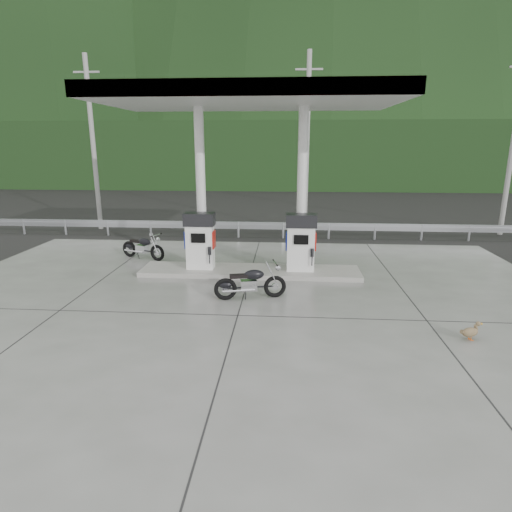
# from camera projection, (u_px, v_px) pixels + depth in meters

# --- Properties ---
(ground) EXTENTS (160.00, 160.00, 0.00)m
(ground) POSITION_uv_depth(u_px,v_px,m) (242.00, 302.00, 11.38)
(ground) COLOR black
(ground) RESTS_ON ground
(forecourt_apron) EXTENTS (18.00, 14.00, 0.02)m
(forecourt_apron) POSITION_uv_depth(u_px,v_px,m) (242.00, 301.00, 11.38)
(forecourt_apron) COLOR slate
(forecourt_apron) RESTS_ON ground
(pump_island) EXTENTS (7.00, 1.40, 0.15)m
(pump_island) POSITION_uv_depth(u_px,v_px,m) (250.00, 271.00, 13.76)
(pump_island) COLOR gray
(pump_island) RESTS_ON forecourt_apron
(gas_pump_left) EXTENTS (0.95, 0.55, 1.80)m
(gas_pump_left) POSITION_uv_depth(u_px,v_px,m) (200.00, 241.00, 13.63)
(gas_pump_left) COLOR white
(gas_pump_left) RESTS_ON pump_island
(gas_pump_right) EXTENTS (0.95, 0.55, 1.80)m
(gas_pump_right) POSITION_uv_depth(u_px,v_px,m) (301.00, 242.00, 13.40)
(gas_pump_right) COLOR white
(gas_pump_right) RESTS_ON pump_island
(canopy_column_left) EXTENTS (0.30, 0.30, 5.00)m
(canopy_column_left) POSITION_uv_depth(u_px,v_px,m) (201.00, 189.00, 13.61)
(canopy_column_left) COLOR white
(canopy_column_left) RESTS_ON pump_island
(canopy_column_right) EXTENTS (0.30, 0.30, 5.00)m
(canopy_column_right) POSITION_uv_depth(u_px,v_px,m) (302.00, 190.00, 13.38)
(canopy_column_right) COLOR white
(canopy_column_right) RESTS_ON pump_island
(canopy_roof) EXTENTS (8.50, 5.00, 0.40)m
(canopy_roof) POSITION_uv_depth(u_px,v_px,m) (249.00, 98.00, 12.42)
(canopy_roof) COLOR silver
(canopy_roof) RESTS_ON canopy_column_left
(guardrail) EXTENTS (26.00, 0.16, 1.42)m
(guardrail) POSITION_uv_depth(u_px,v_px,m) (261.00, 222.00, 18.91)
(guardrail) COLOR #A6A9AE
(guardrail) RESTS_ON ground
(road) EXTENTS (60.00, 7.00, 0.01)m
(road) POSITION_uv_depth(u_px,v_px,m) (265.00, 223.00, 22.47)
(road) COLOR black
(road) RESTS_ON ground
(utility_pole_a) EXTENTS (0.22, 0.22, 8.00)m
(utility_pole_a) POSITION_uv_depth(u_px,v_px,m) (93.00, 145.00, 20.08)
(utility_pole_a) COLOR gray
(utility_pole_a) RESTS_ON ground
(utility_pole_b) EXTENTS (0.22, 0.22, 8.00)m
(utility_pole_b) POSITION_uv_depth(u_px,v_px,m) (307.00, 145.00, 19.38)
(utility_pole_b) COLOR gray
(utility_pole_b) RESTS_ON ground
(tree_band) EXTENTS (80.00, 6.00, 6.00)m
(tree_band) POSITION_uv_depth(u_px,v_px,m) (275.00, 155.00, 39.54)
(tree_band) COLOR black
(tree_band) RESTS_ON ground
(forested_hills) EXTENTS (100.00, 40.00, 140.00)m
(forested_hills) POSITION_uv_depth(u_px,v_px,m) (281.00, 169.00, 69.24)
(forested_hills) COLOR black
(forested_hills) RESTS_ON ground
(motorcycle_left) EXTENTS (1.84, 1.19, 0.84)m
(motorcycle_left) POSITION_uv_depth(u_px,v_px,m) (143.00, 247.00, 15.45)
(motorcycle_left) COLOR black
(motorcycle_left) RESTS_ON forecourt_apron
(motorcycle_right) EXTENTS (1.91, 0.97, 0.87)m
(motorcycle_right) POSITION_uv_depth(u_px,v_px,m) (250.00, 283.00, 11.46)
(motorcycle_right) COLOR black
(motorcycle_right) RESTS_ON forecourt_apron
(duck) EXTENTS (0.49, 0.30, 0.34)m
(duck) POSITION_uv_depth(u_px,v_px,m) (470.00, 332.00, 9.07)
(duck) COLOR brown
(duck) RESTS_ON forecourt_apron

